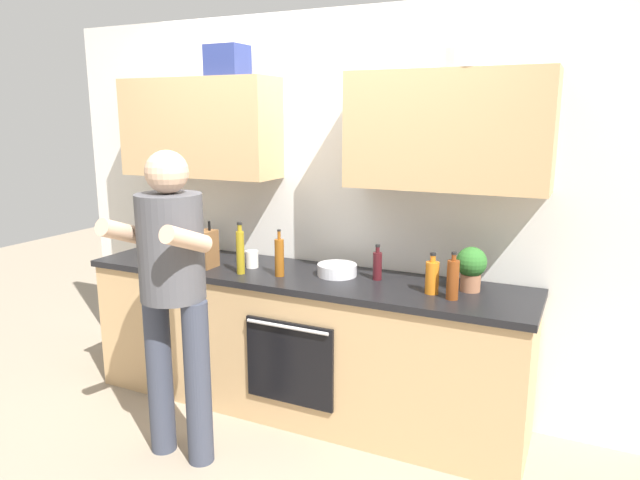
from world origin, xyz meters
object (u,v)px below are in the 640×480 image
object	(u,v)px
cup_coffee	(252,259)
cup_stoneware	(155,244)
bottle_vinegar	(453,279)
potted_herb	(471,266)
person_standing	(172,283)
bottle_oil	(240,251)
mixing_bowl	(337,270)
knife_block	(206,249)
bottle_wine	(377,265)
grocery_bag_rice	(193,246)
bottle_hotsauce	(186,247)
bottle_syrup	(279,257)
bottle_juice	(432,277)

from	to	relation	value
cup_coffee	cup_stoneware	world-z (taller)	cup_coffee
bottle_vinegar	potted_herb	distance (m)	0.20
person_standing	bottle_oil	size ratio (longest dim) A/B	5.25
bottle_oil	bottle_vinegar	bearing A→B (deg)	2.53
mixing_bowl	knife_block	xyz separation A→B (m)	(-0.83, -0.18, 0.09)
bottle_vinegar	bottle_wine	size ratio (longest dim) A/B	1.21
bottle_vinegar	potted_herb	bearing A→B (deg)	73.61
person_standing	knife_block	world-z (taller)	person_standing
bottle_vinegar	knife_block	bearing A→B (deg)	-179.16
cup_coffee	knife_block	world-z (taller)	knife_block
grocery_bag_rice	potted_herb	bearing A→B (deg)	0.94
bottle_vinegar	mixing_bowl	xyz separation A→B (m)	(-0.74, 0.16, -0.07)
bottle_wine	mixing_bowl	world-z (taller)	bottle_wine
bottle_hotsauce	cup_stoneware	world-z (taller)	bottle_hotsauce
mixing_bowl	grocery_bag_rice	world-z (taller)	grocery_bag_rice
bottle_syrup	cup_coffee	xyz separation A→B (m)	(-0.26, 0.11, -0.06)
person_standing	bottle_vinegar	world-z (taller)	person_standing
bottle_vinegar	cup_stoneware	xyz separation A→B (m)	(-2.21, 0.22, -0.06)
bottle_oil	knife_block	distance (m)	0.28
bottle_vinegar	mixing_bowl	bearing A→B (deg)	167.91
bottle_juice	cup_coffee	size ratio (longest dim) A/B	2.10
bottle_syrup	bottle_hotsauce	bearing A→B (deg)	-177.69
bottle_syrup	potted_herb	distance (m)	1.12
cup_stoneware	bottle_juice	bearing A→B (deg)	-4.64
bottle_oil	knife_block	bearing A→B (deg)	173.09
bottle_vinegar	bottle_wine	world-z (taller)	bottle_vinegar
cup_stoneware	mixing_bowl	world-z (taller)	cup_stoneware
bottle_oil	cup_stoneware	bearing A→B (deg)	163.15
bottle_syrup	cup_coffee	bearing A→B (deg)	157.92
grocery_bag_rice	bottle_vinegar	bearing A→B (deg)	-5.06
bottle_vinegar	grocery_bag_rice	world-z (taller)	bottle_vinegar
cup_stoneware	potted_herb	xyz separation A→B (m)	(2.27, -0.03, 0.10)
bottle_vinegar	bottle_wine	bearing A→B (deg)	159.82
bottle_wine	cup_coffee	world-z (taller)	bottle_wine
bottle_syrup	knife_block	distance (m)	0.52
bottle_wine	potted_herb	world-z (taller)	potted_herb
bottle_juice	mixing_bowl	xyz separation A→B (m)	(-0.61, 0.11, -0.06)
bottle_syrup	potted_herb	xyz separation A→B (m)	(1.11, 0.19, 0.02)
cup_coffee	grocery_bag_rice	world-z (taller)	grocery_bag_rice
cup_coffee	knife_block	distance (m)	0.30
grocery_bag_rice	person_standing	bearing A→B (deg)	-58.44
bottle_juice	bottle_vinegar	distance (m)	0.14
cup_coffee	bottle_syrup	bearing A→B (deg)	-22.08
cup_stoneware	mixing_bowl	bearing A→B (deg)	-2.47
cup_coffee	grocery_bag_rice	xyz separation A→B (m)	(-0.52, 0.06, 0.02)
potted_herb	bottle_oil	bearing A→B (deg)	-169.53
bottle_syrup	bottle_juice	bearing A→B (deg)	3.40
person_standing	bottle_hotsauce	world-z (taller)	person_standing
bottle_wine	mixing_bowl	bearing A→B (deg)	-175.28
bottle_juice	cup_coffee	distance (m)	1.19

